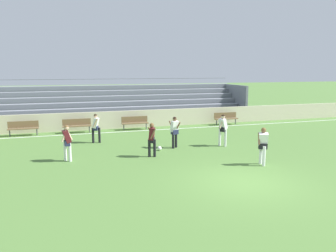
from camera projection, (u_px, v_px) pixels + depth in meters
The scene contains 15 objects.
ground_plane at pixel (246, 182), 12.07m from camera, with size 160.00×160.00×0.00m, color #517A38.
field_line_sideline at pixel (161, 130), 22.58m from camera, with size 44.00×0.12×0.01m, color white.
sideline_wall at pixel (156, 118), 23.74m from camera, with size 48.00×0.16×1.22m, color beige.
bleacher_stand at pixel (115, 103), 25.80m from camera, with size 21.11×4.24×3.32m.
bench_far_right at pixel (77, 124), 21.39m from camera, with size 1.80×0.40×0.90m.
bench_near_wall_gap at pixel (226, 117), 24.53m from camera, with size 1.80×0.40×0.90m.
bench_centre_sideline at pixel (135, 122), 22.51m from camera, with size 1.80×0.40×0.90m.
bench_near_bin at pixel (23, 127), 20.45m from camera, with size 1.80×0.40×0.90m.
player_white_pressing_high at pixel (175, 129), 17.18m from camera, with size 0.48×0.64×1.66m.
player_dark_deep_cover at pixel (152, 137), 15.43m from camera, with size 0.40×0.56×1.62m.
player_white_on_ball at pixel (223, 127), 17.60m from camera, with size 0.61×0.49×1.72m.
player_white_trailing_run at pixel (96, 126), 18.38m from camera, with size 0.48×0.59×1.64m.
player_dark_challenging at pixel (67, 140), 14.69m from camera, with size 0.51×0.45×1.64m.
player_white_wide_right at pixel (263, 143), 14.10m from camera, with size 0.60×0.50×1.64m.
soccer_ball at pixel (159, 148), 16.77m from camera, with size 0.22×0.22×0.22m, color white.
Camera 1 is at (-6.15, -10.17, 4.09)m, focal length 35.25 mm.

